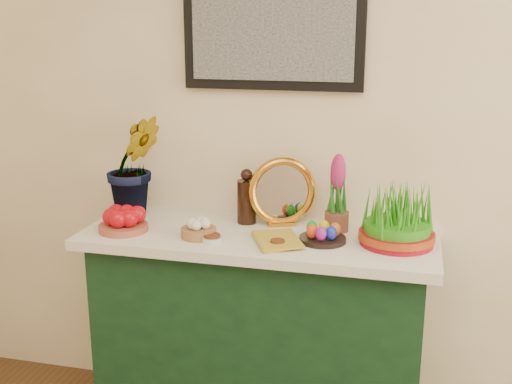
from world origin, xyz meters
TOP-DOWN VIEW (x-y plane):
  - room at (0.05, 0.11)m, footprint 4.50×4.54m
  - sideboard at (-0.48, 2.00)m, footprint 1.30×0.45m
  - tablecloth at (-0.48, 2.00)m, footprint 1.40×0.55m
  - hyacinth_green at (-1.05, 2.11)m, footprint 0.38×0.37m
  - apple_bowl at (-1.01, 1.89)m, footprint 0.26×0.26m
  - garlic_basket at (-0.69, 1.89)m, footprint 0.18×0.18m
  - vinegar_cruet at (-0.56, 2.12)m, footprint 0.08×0.08m
  - mirror at (-0.41, 2.13)m, footprint 0.28×0.17m
  - book at (-0.45, 1.87)m, footprint 0.22×0.25m
  - spice_dish_left at (-0.62, 1.85)m, footprint 0.08×0.08m
  - spice_dish_right at (-0.37, 1.86)m, footprint 0.07×0.07m
  - egg_plate at (-0.22, 1.96)m, footprint 0.23×0.23m
  - hyacinth_pink at (-0.18, 2.10)m, footprint 0.10×0.10m
  - wheatgrass_sabzeh at (0.06, 2.00)m, footprint 0.29×0.29m

SIDE VIEW (x-z plane):
  - sideboard at x=-0.48m, z-range 0.00..0.85m
  - tablecloth at x=-0.48m, z-range 0.85..0.89m
  - spice_dish_right at x=-0.37m, z-range 0.89..0.92m
  - spice_dish_left at x=-0.62m, z-range 0.89..0.92m
  - book at x=-0.45m, z-range 0.89..0.92m
  - egg_plate at x=-0.22m, z-range 0.88..0.96m
  - garlic_basket at x=-0.69m, z-range 0.88..0.96m
  - apple_bowl at x=-1.01m, z-range 0.88..0.98m
  - vinegar_cruet at x=-0.56m, z-range 0.88..1.11m
  - wheatgrass_sabzeh at x=0.06m, z-range 0.88..1.11m
  - mirror at x=-0.41m, z-range 0.88..1.17m
  - hyacinth_pink at x=-0.18m, z-range 0.87..1.19m
  - hyacinth_green at x=-1.05m, z-range 0.89..1.47m
  - room at x=0.05m, z-range 0.34..3.06m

